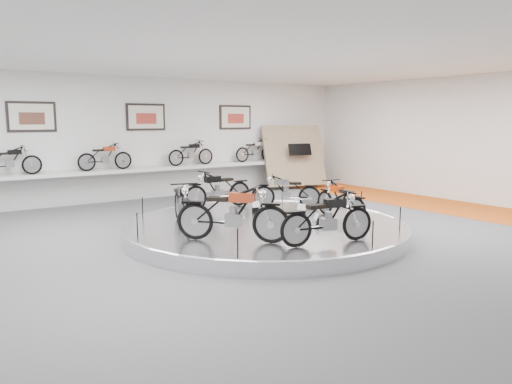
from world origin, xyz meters
TOP-DOWN VIEW (x-y plane):
  - floor at (0.00, 0.00)m, footprint 16.00×16.00m
  - ceiling at (0.00, 0.00)m, footprint 16.00×16.00m
  - wall_back at (0.00, 7.00)m, footprint 16.00×0.00m
  - wall_right at (8.00, 0.00)m, footprint 0.00×14.00m
  - orange_carpet_strip at (6.80, 0.00)m, footprint 2.40×12.60m
  - dado_band at (0.00, 6.98)m, footprint 15.68×0.04m
  - display_platform at (0.00, 0.30)m, footprint 6.40×6.40m
  - platform_rim at (0.00, 0.30)m, footprint 6.40×6.40m
  - shelf at (0.00, 6.70)m, footprint 11.00×0.55m
  - poster_left at (-3.50, 6.96)m, footprint 1.35×0.06m
  - poster_center at (0.00, 6.96)m, footprint 1.35×0.06m
  - poster_right at (3.50, 6.96)m, footprint 1.35×0.06m
  - display_panel at (5.60, 6.10)m, footprint 2.56×1.52m
  - shelf_bike_a at (-4.20, 6.70)m, footprint 1.22×0.43m
  - shelf_bike_b at (-1.50, 6.70)m, footprint 1.22×0.43m
  - shelf_bike_c at (1.50, 6.70)m, footprint 1.22×0.43m
  - shelf_bike_d at (4.20, 6.70)m, footprint 1.22×0.43m
  - bike_a at (1.57, 1.49)m, footprint 1.52×1.37m
  - bike_b at (0.06, 2.47)m, footprint 1.73×0.65m
  - bike_c at (-1.68, 1.11)m, footprint 1.10×1.80m
  - bike_d at (-1.56, -0.78)m, footprint 1.78×1.82m
  - bike_e at (-0.19, -1.96)m, footprint 1.76×0.90m
  - bike_f at (1.72, -0.36)m, footprint 0.71×1.57m

SIDE VIEW (x-z plane):
  - floor at x=0.00m, z-range 0.00..0.00m
  - orange_carpet_strip at x=6.80m, z-range 0.00..0.01m
  - display_platform at x=0.00m, z-range 0.00..0.30m
  - platform_rim at x=0.00m, z-range 0.22..0.32m
  - dado_band at x=0.00m, z-range 0.00..1.10m
  - bike_a at x=1.57m, z-range 0.30..1.19m
  - bike_f at x=1.72m, z-range 0.30..1.20m
  - bike_e at x=-0.19m, z-range 0.30..1.29m
  - bike_c at x=-1.68m, z-range 0.30..1.30m
  - bike_b at x=0.06m, z-range 0.30..1.31m
  - bike_d at x=-1.56m, z-range 0.30..1.41m
  - shelf at x=0.00m, z-range 0.95..1.05m
  - display_panel at x=5.60m, z-range 0.10..2.40m
  - shelf_bike_a at x=-4.20m, z-range 1.05..1.78m
  - shelf_bike_b at x=-1.50m, z-range 1.05..1.78m
  - shelf_bike_c at x=1.50m, z-range 1.05..1.78m
  - shelf_bike_d at x=4.20m, z-range 1.05..1.78m
  - wall_back at x=0.00m, z-range -6.00..10.00m
  - wall_right at x=8.00m, z-range -5.00..9.00m
  - poster_left at x=-3.50m, z-range 2.26..3.14m
  - poster_center at x=0.00m, z-range 2.26..3.14m
  - poster_right at x=3.50m, z-range 2.26..3.14m
  - ceiling at x=0.00m, z-range 4.00..4.00m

